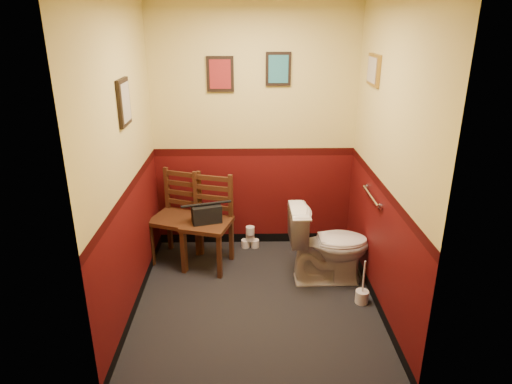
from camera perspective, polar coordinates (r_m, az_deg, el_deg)
floor at (r=4.42m, az=0.07°, el=-13.37°), size 2.20×2.40×0.00m
wall_back at (r=4.99m, az=-0.23°, el=7.70°), size 2.20×0.00×2.70m
wall_front at (r=2.71m, az=0.66°, el=-4.10°), size 2.20×0.00×2.70m
wall_left at (r=3.96m, az=-16.07°, el=3.31°), size 0.00×2.40×2.70m
wall_right at (r=4.01m, az=16.05°, el=3.51°), size 0.00×2.40×2.70m
grab_bar at (r=4.35m, az=14.22°, el=-0.51°), size 0.05×0.56×0.06m
framed_print_back_a at (r=4.87m, az=-4.50°, el=14.48°), size 0.28×0.04×0.36m
framed_print_back_b at (r=4.87m, az=2.81°, el=15.11°), size 0.26×0.04×0.34m
framed_print_left at (r=3.93m, az=-16.16°, el=10.71°), size 0.04×0.30×0.38m
framed_print_right at (r=4.43m, az=14.48°, el=14.57°), size 0.04×0.34×0.28m
toilet at (r=4.60m, az=9.04°, el=-6.51°), size 0.81×0.46×0.79m
toilet_brush at (r=4.47m, az=13.10°, el=-12.53°), size 0.12×0.12×0.44m
chair_left at (r=4.98m, az=-9.82°, el=-3.09°), size 0.59×0.59×0.98m
chair_right at (r=4.80m, az=-5.95°, el=-3.78°), size 0.57×0.57×0.98m
handbag at (r=4.72m, az=-6.19°, el=-2.73°), size 0.33×0.23×0.22m
tp_stack at (r=5.28m, az=-0.73°, el=-5.84°), size 0.21×0.13×0.27m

